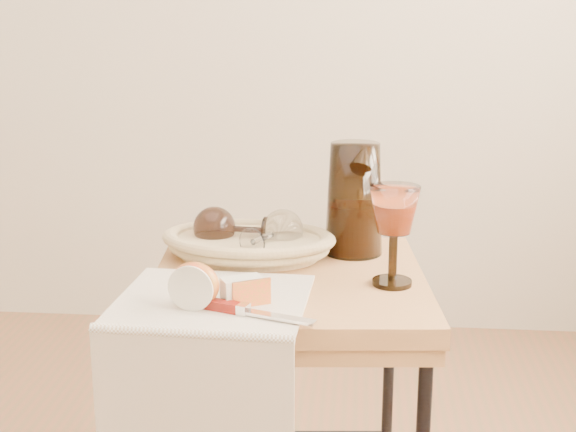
# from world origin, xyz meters

# --- Properties ---
(side_table) EXTENTS (0.54, 0.54, 0.64)m
(side_table) POSITION_xyz_m (0.59, 0.48, 0.32)
(side_table) COLOR brown
(side_table) RESTS_ON floor
(tea_towel) EXTENTS (0.33, 0.30, 0.01)m
(tea_towel) POSITION_xyz_m (0.48, 0.33, 0.64)
(tea_towel) COLOR white
(tea_towel) RESTS_ON side_table
(bread_basket) EXTENTS (0.32, 0.23, 0.05)m
(bread_basket) POSITION_xyz_m (0.50, 0.58, 0.66)
(bread_basket) COLOR #9B7F51
(bread_basket) RESTS_ON side_table
(goblet_lying_a) EXTENTS (0.15, 0.10, 0.08)m
(goblet_lying_a) POSITION_xyz_m (0.48, 0.60, 0.69)
(goblet_lying_a) COLOR black
(goblet_lying_a) RESTS_ON bread_basket
(goblet_lying_b) EXTENTS (0.13, 0.16, 0.08)m
(goblet_lying_b) POSITION_xyz_m (0.55, 0.56, 0.69)
(goblet_lying_b) COLOR white
(goblet_lying_b) RESTS_ON bread_basket
(pitcher) EXTENTS (0.22, 0.27, 0.26)m
(pitcher) POSITION_xyz_m (0.71, 0.63, 0.75)
(pitcher) COLOR black
(pitcher) RESTS_ON side_table
(wine_goblet) EXTENTS (0.10, 0.10, 0.18)m
(wine_goblet) POSITION_xyz_m (0.78, 0.45, 0.73)
(wine_goblet) COLOR white
(wine_goblet) RESTS_ON side_table
(apple_half) EXTENTS (0.09, 0.06, 0.08)m
(apple_half) POSITION_xyz_m (0.46, 0.30, 0.68)
(apple_half) COLOR red
(apple_half) RESTS_ON tea_towel
(apple_wedge) EXTENTS (0.08, 0.06, 0.04)m
(apple_wedge) POSITION_xyz_m (0.53, 0.32, 0.67)
(apple_wedge) COLOR silver
(apple_wedge) RESTS_ON tea_towel
(table_knife) EXTENTS (0.21, 0.09, 0.02)m
(table_knife) POSITION_xyz_m (0.55, 0.27, 0.65)
(table_knife) COLOR silver
(table_knife) RESTS_ON tea_towel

